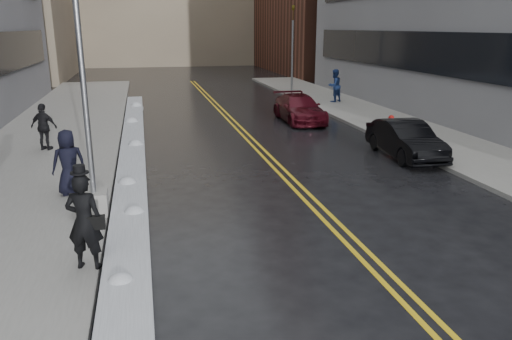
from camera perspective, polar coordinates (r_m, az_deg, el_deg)
ground at (r=11.66m, az=-2.06°, el=-7.94°), size 160.00×160.00×0.00m
sidewalk_west at (r=21.33m, az=-22.74°, el=2.19°), size 5.50×50.00×0.15m
sidewalk_east at (r=24.16m, az=17.18°, el=4.23°), size 4.00×50.00×0.15m
lane_line_left at (r=21.45m, az=-0.91°, el=3.32°), size 0.12×50.00×0.01m
lane_line_right at (r=21.51m, az=-0.13°, el=3.36°), size 0.12×50.00×0.01m
snow_ridge at (r=19.03m, az=-13.93°, el=1.71°), size 0.90×30.00×0.34m
lamppost at (r=12.73m, az=-18.75°, el=5.24°), size 0.65×0.65×7.62m
fire_hydrant at (r=23.59m, az=15.16°, el=5.29°), size 0.26×0.26×0.73m
traffic_signal at (r=36.04m, az=4.18°, el=13.92°), size 0.16×0.20×6.00m
pedestrian_fedora at (r=10.23m, az=-19.02°, el=-5.59°), size 0.80×0.63×1.94m
pedestrian_c at (r=14.92m, az=-20.64°, el=0.82°), size 1.04×0.82×1.86m
pedestrian_d at (r=20.78m, az=-23.07°, el=4.56°), size 1.14×0.80×1.79m
pedestrian_east at (r=32.12m, az=8.96°, el=9.51°), size 1.22×1.11×2.03m
car_black at (r=19.40m, az=16.72°, el=3.34°), size 1.62×4.23×1.38m
car_maroon at (r=25.96m, az=4.97°, el=7.03°), size 1.94×4.70×1.36m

